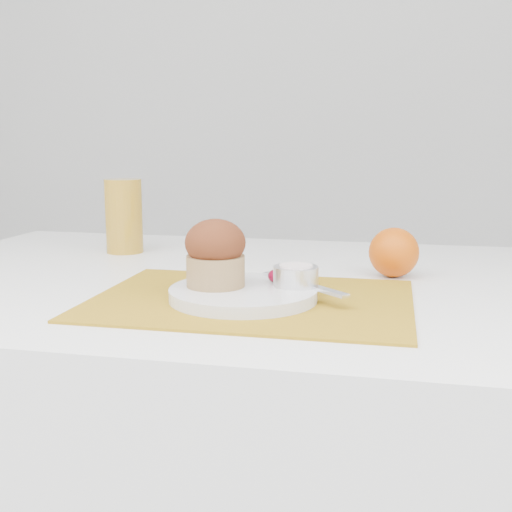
% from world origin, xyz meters
% --- Properties ---
extents(table, '(1.20, 0.80, 0.75)m').
position_xyz_m(table, '(0.00, 0.05, 0.38)').
color(table, white).
rests_on(table, ground).
extents(placemat, '(0.44, 0.32, 0.00)m').
position_xyz_m(placemat, '(0.06, -0.09, 0.75)').
color(placemat, '#A17616').
rests_on(placemat, table).
extents(plate, '(0.22, 0.22, 0.02)m').
position_xyz_m(plate, '(0.05, -0.10, 0.76)').
color(plate, silver).
rests_on(plate, placemat).
extents(ramekin, '(0.08, 0.08, 0.03)m').
position_xyz_m(ramekin, '(0.12, -0.07, 0.78)').
color(ramekin, silver).
rests_on(ramekin, plate).
extents(cream, '(0.05, 0.05, 0.01)m').
position_xyz_m(cream, '(0.12, -0.07, 0.80)').
color(cream, silver).
rests_on(cream, ramekin).
extents(raspberry_near, '(0.02, 0.02, 0.02)m').
position_xyz_m(raspberry_near, '(0.09, -0.06, 0.78)').
color(raspberry_near, '#570216').
rests_on(raspberry_near, plate).
extents(raspberry_far, '(0.02, 0.02, 0.02)m').
position_xyz_m(raspberry_far, '(0.09, -0.06, 0.78)').
color(raspberry_far, '#52020A').
rests_on(raspberry_far, plate).
extents(butter_knife, '(0.14, 0.13, 0.00)m').
position_xyz_m(butter_knife, '(0.13, -0.07, 0.77)').
color(butter_knife, silver).
rests_on(butter_knife, plate).
extents(orange, '(0.08, 0.08, 0.08)m').
position_xyz_m(orange, '(0.25, 0.11, 0.79)').
color(orange, '#D65507').
rests_on(orange, table).
extents(juice_glass, '(0.08, 0.08, 0.14)m').
position_xyz_m(juice_glass, '(-0.27, 0.22, 0.82)').
color(juice_glass, '#BA8923').
rests_on(juice_glass, table).
extents(muffin, '(0.09, 0.09, 0.09)m').
position_xyz_m(muffin, '(0.01, -0.10, 0.82)').
color(muffin, '#A68150').
rests_on(muffin, plate).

